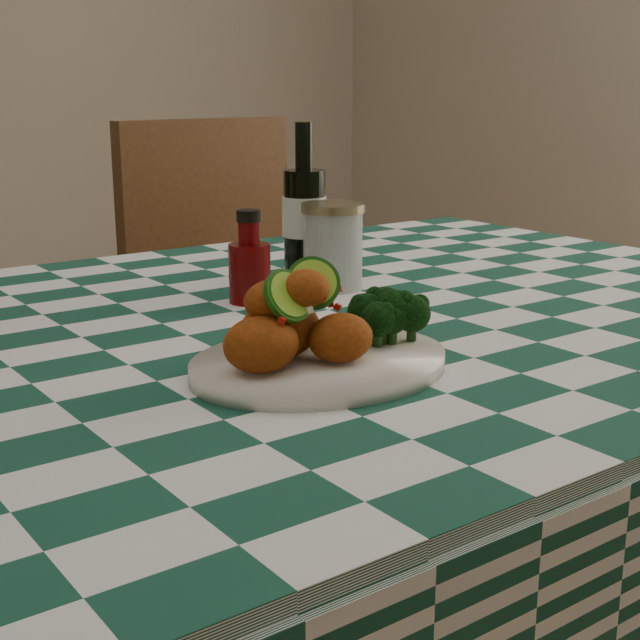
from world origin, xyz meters
TOP-DOWN VIEW (x-y plane):
  - dining_table at (0.00, 0.00)m, footprint 1.66×1.06m
  - plate at (-0.06, -0.20)m, footprint 0.29×0.23m
  - fried_chicken_pile at (-0.08, -0.20)m, footprint 0.14×0.10m
  - broccoli_side at (0.03, -0.19)m, footprint 0.07×0.07m
  - ketchup_bottle at (0.04, 0.10)m, footprint 0.07×0.07m
  - mason_jar at (0.18, 0.10)m, footprint 0.10×0.10m
  - beer_bottle at (0.20, 0.20)m, footprint 0.09×0.09m
  - wooden_chair_right at (0.47, 0.76)m, footprint 0.49×0.51m

SIDE VIEW (x-z plane):
  - dining_table at x=0.00m, z-range 0.00..0.79m
  - wooden_chair_right at x=0.47m, z-range 0.00..0.99m
  - plate at x=-0.06m, z-range 0.79..0.80m
  - broccoli_side at x=0.03m, z-range 0.80..0.86m
  - mason_jar at x=0.18m, z-range 0.79..0.91m
  - ketchup_bottle at x=0.04m, z-range 0.79..0.91m
  - fried_chicken_pile at x=-0.08m, z-range 0.80..0.89m
  - beer_bottle at x=0.20m, z-range 0.79..1.02m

